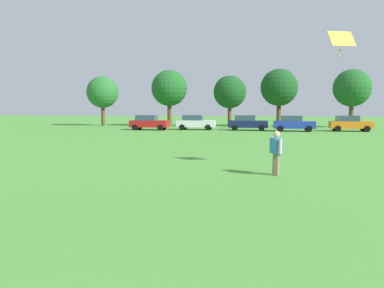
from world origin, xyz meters
name	(u,v)px	position (x,y,z in m)	size (l,w,h in m)	color
ground_plane	(173,140)	(0.00, 30.00, 0.00)	(160.00, 160.00, 0.00)	#4C9338
adult_bystander	(276,149)	(7.32, 14.72, 1.02)	(0.50, 0.77, 1.71)	#8C7259
kite	(342,40)	(9.92, 16.50, 5.34)	(1.15, 0.81, 1.07)	yellow
parked_car_red_0	(149,122)	(-5.61, 42.99, 0.86)	(4.30, 2.02, 1.68)	red
parked_car_white_1	(195,122)	(-0.46, 44.19, 0.86)	(4.30, 2.02, 1.68)	white
parked_car_navy_2	(247,123)	(5.43, 44.03, 0.86)	(4.30, 2.02, 1.68)	#141E4C
parked_car_blue_3	(293,123)	(10.33, 43.11, 0.86)	(4.30, 2.02, 1.68)	#1E38AD
parked_car_orange_4	(350,123)	(16.29, 44.02, 0.86)	(4.30, 2.02, 1.68)	orange
tree_far_left	(103,92)	(-14.64, 51.89, 4.60)	(4.37, 4.37, 6.82)	brown
tree_left	(169,88)	(-5.32, 52.39, 5.10)	(4.84, 4.84, 7.55)	brown
tree_center	(230,92)	(2.88, 51.98, 4.52)	(4.30, 4.30, 6.70)	brown
tree_right	(279,88)	(9.26, 53.07, 5.11)	(4.86, 4.86, 7.57)	brown
tree_far_right	(352,88)	(18.20, 52.33, 4.95)	(4.70, 4.70, 7.33)	brown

